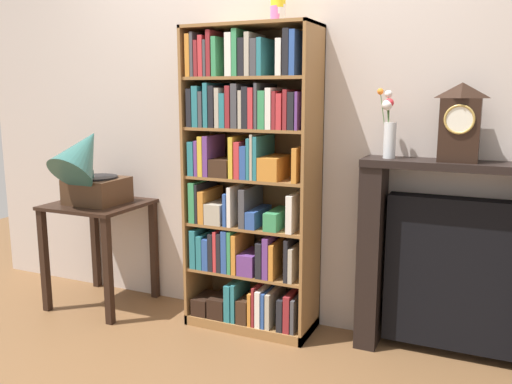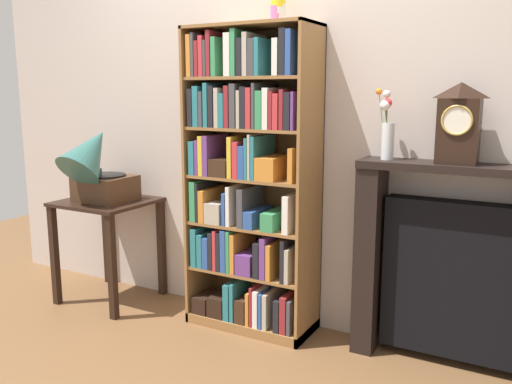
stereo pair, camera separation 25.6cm
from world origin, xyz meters
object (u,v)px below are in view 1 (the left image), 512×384
object	(u,v)px
side_table_left	(99,226)
fireplace_mantel	(457,264)
bookshelf	(248,184)
cup_stack	(278,5)
mantel_clock	(460,122)
gramophone	(88,167)
flower_vase	(389,128)

from	to	relation	value
side_table_left	fireplace_mantel	size ratio (longest dim) A/B	0.65
bookshelf	cup_stack	size ratio (longest dim) A/B	8.85
side_table_left	mantel_clock	xyz separation A→B (m)	(2.19, 0.15, 0.73)
gramophone	mantel_clock	bearing A→B (deg)	5.94
bookshelf	mantel_clock	distance (m)	1.21
cup_stack	side_table_left	bearing A→B (deg)	-172.80
side_table_left	flower_vase	world-z (taller)	flower_vase
cup_stack	flower_vase	bearing A→B (deg)	0.29
bookshelf	side_table_left	bearing A→B (deg)	-174.97
flower_vase	bookshelf	bearing A→B (deg)	-175.44
cup_stack	side_table_left	world-z (taller)	cup_stack
fireplace_mantel	mantel_clock	size ratio (longest dim) A/B	2.71
cup_stack	flower_vase	size ratio (longest dim) A/B	0.55
mantel_clock	gramophone	bearing A→B (deg)	-174.06
cup_stack	fireplace_mantel	bearing A→B (deg)	1.29
side_table_left	fireplace_mantel	world-z (taller)	fireplace_mantel
bookshelf	flower_vase	distance (m)	0.87
cup_stack	fireplace_mantel	xyz separation A→B (m)	(1.02, 0.02, -1.36)
side_table_left	flower_vase	size ratio (longest dim) A/B	1.91
gramophone	flower_vase	bearing A→B (deg)	7.13
side_table_left	bookshelf	bearing A→B (deg)	5.03
flower_vase	cup_stack	bearing A→B (deg)	-179.71
gramophone	fireplace_mantel	xyz separation A→B (m)	(2.22, 0.25, -0.42)
flower_vase	side_table_left	bearing A→B (deg)	-175.17
bookshelf	side_table_left	world-z (taller)	bookshelf
gramophone	cup_stack	bearing A→B (deg)	10.65
side_table_left	gramophone	world-z (taller)	gramophone
side_table_left	gramophone	bearing A→B (deg)	-90.00
side_table_left	mantel_clock	world-z (taller)	mantel_clock
bookshelf	gramophone	xyz separation A→B (m)	(-1.05, -0.17, 0.06)
side_table_left	gramophone	xyz separation A→B (m)	(0.00, -0.07, 0.40)
side_table_left	cup_stack	bearing A→B (deg)	7.20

